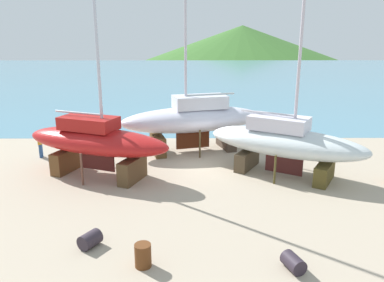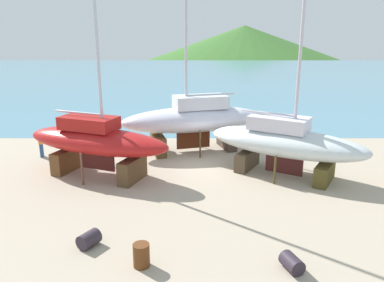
% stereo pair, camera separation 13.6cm
% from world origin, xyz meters
% --- Properties ---
extents(ground_plane, '(44.40, 44.40, 0.00)m').
position_xyz_m(ground_plane, '(0.00, -4.67, 0.00)').
color(ground_plane, tan).
extents(sea_water, '(151.00, 83.92, 0.01)m').
position_xyz_m(sea_water, '(0.00, 48.39, 0.00)').
color(sea_water, teal).
rests_on(sea_water, ground).
extents(headland_hill, '(123.84, 123.84, 21.61)m').
position_xyz_m(headland_hill, '(22.90, 159.86, 0.00)').
color(headland_hill, '#39692A').
rests_on(headland_hill, ground).
extents(sailboat_mid_port, '(9.32, 5.81, 14.33)m').
position_xyz_m(sailboat_mid_port, '(-6.76, -1.63, 2.10)').
color(sailboat_mid_port, brown).
rests_on(sailboat_mid_port, ground).
extents(sailboat_large_starboard, '(9.42, 7.23, 15.70)m').
position_xyz_m(sailboat_large_starboard, '(4.01, -1.50, 2.00)').
color(sailboat_large_starboard, '#4D411C').
rests_on(sailboat_large_starboard, ground).
extents(sailboat_small_center, '(10.41, 5.60, 14.03)m').
position_xyz_m(sailboat_small_center, '(-1.18, 3.23, 2.27)').
color(sailboat_small_center, '#533B1F').
rests_on(sailboat_small_center, ground).
extents(worker, '(0.34, 0.48, 1.69)m').
position_xyz_m(worker, '(-11.34, 1.80, 0.87)').
color(worker, '#295089').
rests_on(worker, ground).
extents(barrel_tipped_right, '(0.82, 0.98, 0.57)m').
position_xyz_m(barrel_tipped_right, '(2.18, -10.84, 0.29)').
color(barrel_tipped_right, '#2B232D').
rests_on(barrel_tipped_right, ground).
extents(barrel_ochre, '(0.95, 1.02, 0.61)m').
position_xyz_m(barrel_ochre, '(-5.32, -9.29, 0.31)').
color(barrel_ochre, '#2F2630').
rests_on(barrel_ochre, ground).
extents(barrel_by_slipway, '(0.84, 0.84, 0.87)m').
position_xyz_m(barrel_by_slipway, '(-3.11, -10.59, 0.43)').
color(barrel_by_slipway, '#5C3015').
rests_on(barrel_by_slipway, ground).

